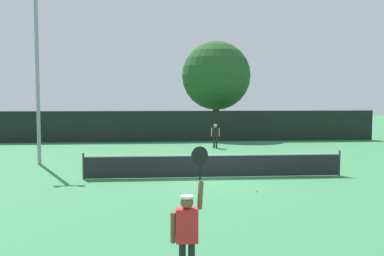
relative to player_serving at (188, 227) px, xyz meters
The scene contains 11 objects.
ground_plane 10.63m from the player_serving, 79.76° to the left, with size 120.00×120.00×0.00m, color #387F4C.
tennis_net 10.59m from the player_serving, 79.76° to the left, with size 10.78×0.08×1.07m.
perimeter_fence 25.50m from the player_serving, 85.77° to the left, with size 28.92×0.12×2.31m, color black.
player_serving is the anchor object (origin of this frame).
player_receiving 21.24m from the player_serving, 80.90° to the left, with size 0.57×0.23×1.55m.
tennis_ball 8.12m from the player_serving, 68.33° to the left, with size 0.07×0.07×0.07m, color #CCE033.
light_pole 16.44m from the player_serving, 113.26° to the left, with size 1.18×0.28×8.53m.
large_tree 29.74m from the player_serving, 81.16° to the left, with size 5.74×5.74×8.01m.
parked_car_near 33.30m from the player_serving, 100.02° to the left, with size 2.27×4.35×1.69m.
parked_car_mid 32.85m from the player_serving, 90.95° to the left, with size 2.42×4.41×1.69m.
parked_car_far 34.35m from the player_serving, 68.91° to the left, with size 2.44×4.41×1.69m.
Camera 1 is at (-2.42, -17.81, 3.31)m, focal length 40.89 mm.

